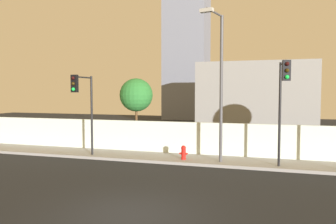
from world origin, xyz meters
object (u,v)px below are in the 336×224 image
Objects in this scene: traffic_light_center at (283,91)px; street_lamp_curbside at (219,76)px; fire_hydrant at (184,152)px; roadside_tree_leftmost at (136,95)px; traffic_light_right at (83,97)px.

traffic_light_center is 0.67× the size of street_lamp_curbside.
fire_hydrant is at bearing 170.74° from traffic_light_center.
street_lamp_curbside is 9.92× the size of fire_hydrant.
street_lamp_curbside is 4.33m from fire_hydrant.
fire_hydrant is 0.16× the size of roadside_tree_leftmost.
street_lamp_curbside reaches higher than fire_hydrant.
fire_hydrant is 5.41m from roadside_tree_leftmost.
roadside_tree_leftmost is (-8.54, 3.42, -0.25)m from traffic_light_center.
traffic_light_center reaches higher than fire_hydrant.
traffic_light_center is at bearing -21.82° from roadside_tree_leftmost.
traffic_light_center is at bearing -10.27° from street_lamp_curbside.
fire_hydrant is at bearing -35.32° from roadside_tree_leftmost.
roadside_tree_leftmost is (1.55, 3.70, 0.08)m from traffic_light_right.
street_lamp_curbside is (-2.96, 0.54, 0.73)m from traffic_light_center.
traffic_light_right is at bearing -178.39° from traffic_light_center.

